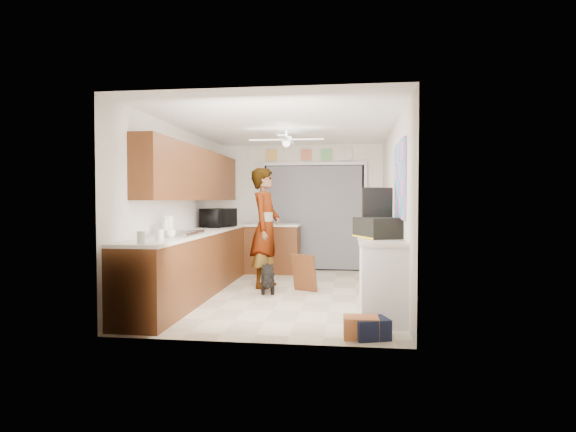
{
  "coord_description": "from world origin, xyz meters",
  "views": [
    {
      "loc": [
        0.97,
        -7.1,
        1.41
      ],
      "look_at": [
        0.0,
        0.4,
        1.15
      ],
      "focal_mm": 30.0,
      "sensor_mm": 36.0,
      "label": 1
    }
  ],
  "objects": [
    {
      "name": "left_base_cabinets",
      "position": [
        -1.3,
        0.0,
        0.45
      ],
      "size": [
        0.6,
        4.8,
        0.9
      ],
      "primitive_type": "cube",
      "color": "brown",
      "rests_on": "floor"
    },
    {
      "name": "curtain_panel",
      "position": [
        0.25,
        2.43,
        1.05
      ],
      "size": [
        1.9,
        0.03,
        2.05
      ],
      "primitive_type": "cube",
      "color": "gray",
      "rests_on": "wall_back"
    },
    {
      "name": "navy_crate",
      "position": [
        1.18,
        -2.2,
        0.1
      ],
      "size": [
        0.41,
        0.38,
        0.21
      ],
      "primitive_type": "cube",
      "rotation": [
        0.0,
        0.0,
        0.32
      ],
      "color": "#161D37",
      "rests_on": "floor"
    },
    {
      "name": "cardboard_box",
      "position": [
        1.09,
        -2.2,
        0.11
      ],
      "size": [
        0.36,
        0.28,
        0.22
      ],
      "primitive_type": "cube",
      "rotation": [
        0.0,
        0.0,
        0.04
      ],
      "color": "#CC6B40",
      "rests_on": "floor"
    },
    {
      "name": "jar_a",
      "position": [
        -1.21,
        -1.81,
        1.0
      ],
      "size": [
        0.12,
        0.12,
        0.13
      ],
      "primitive_type": "cylinder",
      "rotation": [
        0.0,
        0.0,
        -0.4
      ],
      "color": "silver",
      "rests_on": "left_countertop"
    },
    {
      "name": "wall_back",
      "position": [
        0.0,
        2.5,
        1.25
      ],
      "size": [
        3.2,
        0.0,
        3.2
      ],
      "primitive_type": "plane",
      "rotation": [
        1.57,
        0.0,
        0.0
      ],
      "color": "white",
      "rests_on": "ground"
    },
    {
      "name": "door_trim_head",
      "position": [
        0.25,
        2.44,
        2.12
      ],
      "size": [
        2.1,
        0.04,
        0.06
      ],
      "primitive_type": "cube",
      "color": "white",
      "rests_on": "wall_back"
    },
    {
      "name": "header_frame_0",
      "position": [
        -0.6,
        2.47,
        2.3
      ],
      "size": [
        0.22,
        0.02,
        0.22
      ],
      "primitive_type": "cube",
      "color": "#ECB04E",
      "rests_on": "wall_back"
    },
    {
      "name": "door_trim_right",
      "position": [
        1.27,
        2.44,
        1.05
      ],
      "size": [
        0.06,
        0.04,
        2.1
      ],
      "primitive_type": "cube",
      "color": "white",
      "rests_on": "wall_back"
    },
    {
      "name": "wall_right",
      "position": [
        1.6,
        0.0,
        1.25
      ],
      "size": [
        0.0,
        5.0,
        5.0
      ],
      "primitive_type": "plane",
      "rotation": [
        1.57,
        0.0,
        -1.57
      ],
      "color": "white",
      "rests_on": "ground"
    },
    {
      "name": "microwave",
      "position": [
        -1.24,
        0.81,
        1.1
      ],
      "size": [
        0.54,
        0.66,
        0.32
      ],
      "primitive_type": "imported",
      "rotation": [
        0.0,
        0.0,
        1.27
      ],
      "color": "black",
      "rests_on": "left_countertop"
    },
    {
      "name": "soap_bottle",
      "position": [
        -1.35,
        -1.27,
        1.07
      ],
      "size": [
        0.13,
        0.13,
        0.26
      ],
      "primitive_type": "imported",
      "rotation": [
        0.0,
        0.0,
        -0.39
      ],
      "color": "silver",
      "rests_on": "left_countertop"
    },
    {
      "name": "upper_cabinets",
      "position": [
        -1.44,
        0.2,
        1.8
      ],
      "size": [
        0.32,
        4.0,
        0.8
      ],
      "primitive_type": "cube",
      "color": "brown",
      "rests_on": "wall_left"
    },
    {
      "name": "paper_towel_roll",
      "position": [
        -1.41,
        -1.0,
        1.07
      ],
      "size": [
        0.13,
        0.13,
        0.25
      ],
      "primitive_type": "cylinder",
      "rotation": [
        0.0,
        0.0,
        -0.1
      ],
      "color": "white",
      "rests_on": "left_countertop"
    },
    {
      "name": "sink_basin",
      "position": [
        -1.29,
        -1.0,
        0.95
      ],
      "size": [
        0.5,
        0.76,
        0.06
      ],
      "primitive_type": "cube",
      "color": "silver",
      "rests_on": "left_countertop"
    },
    {
      "name": "right_counter_top",
      "position": [
        1.34,
        -1.2,
        0.92
      ],
      "size": [
        0.54,
        1.44,
        0.04
      ],
      "primitive_type": "cube",
      "color": "white",
      "rests_on": "right_counter_base"
    },
    {
      "name": "header_frame_2",
      "position": [
        0.1,
        2.47,
        2.3
      ],
      "size": [
        0.22,
        0.02,
        0.22
      ],
      "primitive_type": "cube",
      "color": "#DC7B52",
      "rests_on": "wall_back"
    },
    {
      "name": "right_counter_base",
      "position": [
        1.35,
        -1.2,
        0.45
      ],
      "size": [
        0.5,
        1.4,
        0.9
      ],
      "primitive_type": "cube",
      "color": "white",
      "rests_on": "floor"
    },
    {
      "name": "abstract_painting",
      "position": [
        1.58,
        -1.0,
        1.65
      ],
      "size": [
        0.03,
        1.15,
        0.95
      ],
      "primitive_type": "cube",
      "color": "#F95BCF",
      "rests_on": "wall_right"
    },
    {
      "name": "cup",
      "position": [
        -1.24,
        -1.39,
        0.99
      ],
      "size": [
        0.12,
        0.12,
        0.09
      ],
      "primitive_type": "imported",
      "rotation": [
        0.0,
        0.0,
        -0.07
      ],
      "color": "white",
      "rests_on": "left_countertop"
    },
    {
      "name": "suitcase_rim",
      "position": [
        1.32,
        -1.13,
        0.95
      ],
      "size": [
        0.64,
        0.71,
        0.02
      ],
      "primitive_type": "cube",
      "rotation": [
        0.0,
        0.0,
        0.42
      ],
      "color": "yellow",
      "rests_on": "suitcase"
    },
    {
      "name": "suitcase",
      "position": [
        1.32,
        -1.13,
        1.06
      ],
      "size": [
        0.63,
        0.71,
        0.25
      ],
      "primitive_type": "cube",
      "rotation": [
        0.0,
        0.0,
        0.42
      ],
      "color": "black",
      "rests_on": "right_counter_top"
    },
    {
      "name": "wall_front",
      "position": [
        0.0,
        -2.5,
        1.25
      ],
      "size": [
        3.2,
        0.0,
        3.2
      ],
      "primitive_type": "plane",
      "rotation": [
        -1.57,
        0.0,
        0.0
      ],
      "color": "white",
      "rests_on": "ground"
    },
    {
      "name": "back_opening_recess",
      "position": [
        0.25,
        2.47,
        1.05
      ],
      "size": [
        2.0,
        0.06,
        2.1
      ],
      "primitive_type": "cube",
      "color": "black",
      "rests_on": "wall_back"
    },
    {
      "name": "ceiling_fan",
      "position": [
        0.0,
        0.2,
        2.32
      ],
      "size": [
        1.14,
        1.14,
        0.24
      ],
      "primitive_type": "cube",
      "color": "white",
      "rests_on": "ceiling"
    },
    {
      "name": "dog",
      "position": [
        -0.26,
        -0.0,
        0.23
      ],
      "size": [
        0.35,
        0.61,
        0.45
      ],
      "primitive_type": "cube",
      "rotation": [
        0.0,
        0.0,
        0.19
      ],
      "color": "black",
      "rests_on": "floor"
    },
    {
      "name": "header_frame_3",
      "position": [
        0.5,
        2.47,
        2.3
      ],
      "size": [
        0.22,
        0.02,
        0.22
      ],
      "primitive_type": "cube",
      "color": "#6EC06E",
      "rests_on": "wall_back"
    },
    {
      "name": "ceiling",
      "position": [
        0.0,
        0.0,
        2.5
      ],
      "size": [
        5.0,
        5.0,
        0.0
      ],
      "primitive_type": "plane",
      "rotation": [
        3.14,
        0.0,
        0.0
      ],
      "color": "white",
      "rests_on": "ground"
    },
    {
      "name": "left_countertop",
      "position": [
        -1.29,
        0.0,
        0.92
      ],
      "size": [
        0.62,
        4.8,
        0.04
      ],
      "primitive_type": "cube",
      "color": "white",
      "rests_on": "left_base_cabinets"
    },
    {
      "name": "floor",
      "position": [
        0.0,
        0.0,
        0.0
      ],
      "size": [
        5.0,
        5.0,
        0.0
      ],
      "primitive_type": "plane",
      "color": "beige",
      "rests_on": "ground"
    },
    {
      "name": "peninsula_top",
      "position": [
        -0.5,
        2.0,
        0.92
      ],
      "size": [
        1.04,
        0.64,
        0.04
      ],
      "primitive_type": "cube",
      "color": "white",
      "rests_on": "peninsula_base"
    },
    {
      "name": "faucet",
      "position": [
        -1.48,
        -1.0,
        1.05
      ],
      "size": [
        0.03,
        0.03,
        0.22
      ],
      "primitive_type": "cylinder",
      "color": "silver",
      "rests_on": "left_countertop"
    },
    {
      "name": "man",
      "position": [
        -0.38,
        0.5,
        0.96
      ],
      "size": [
        0.54,
        0.75,
        1.92
      ],
      "primitive_type": "imported",
      "rotation": [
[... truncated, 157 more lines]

